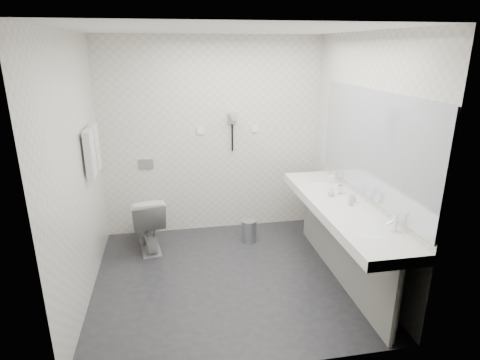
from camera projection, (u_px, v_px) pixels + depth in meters
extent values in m
plane|color=#252428|center=(229.00, 278.00, 4.28)|extent=(2.80, 2.80, 0.00)
plane|color=white|center=(226.00, 29.00, 3.49)|extent=(2.80, 2.80, 0.00)
plane|color=silver|center=(212.00, 138.00, 5.10)|extent=(2.80, 0.00, 2.80)
plane|color=silver|center=(256.00, 221.00, 2.67)|extent=(2.80, 0.00, 2.80)
plane|color=silver|center=(76.00, 174.00, 3.65)|extent=(0.00, 2.60, 2.60)
plane|color=silver|center=(361.00, 159.00, 4.12)|extent=(0.00, 2.60, 2.60)
cube|color=white|center=(341.00, 209.00, 4.03)|extent=(0.55, 2.20, 0.10)
cube|color=gray|center=(340.00, 246.00, 4.17)|extent=(0.03, 2.15, 0.75)
cylinder|color=silver|center=(397.00, 306.00, 3.20)|extent=(0.06, 0.06, 0.75)
cylinder|color=silver|center=(309.00, 208.00, 5.14)|extent=(0.06, 0.06, 0.75)
cube|color=#B2BCC6|center=(372.00, 145.00, 3.87)|extent=(0.02, 2.20, 1.05)
ellipsoid|color=white|center=(373.00, 234.00, 3.41)|extent=(0.40, 0.31, 0.05)
ellipsoid|color=white|center=(318.00, 185.00, 4.63)|extent=(0.40, 0.31, 0.05)
cylinder|color=silver|center=(395.00, 223.00, 3.42)|extent=(0.04, 0.04, 0.15)
cylinder|color=silver|center=(334.00, 176.00, 4.63)|extent=(0.04, 0.04, 0.15)
imported|color=silver|center=(353.00, 198.00, 4.06)|extent=(0.06, 0.06, 0.09)
imported|color=silver|center=(331.00, 192.00, 4.23)|extent=(0.09, 0.09, 0.09)
imported|color=silver|center=(351.00, 199.00, 3.98)|extent=(0.06, 0.06, 0.14)
cylinder|color=silver|center=(341.00, 189.00, 4.29)|extent=(0.06, 0.06, 0.10)
imported|color=white|center=(148.00, 222.00, 4.81)|extent=(0.48, 0.73, 0.69)
cube|color=#B2B5BA|center=(146.00, 164.00, 5.03)|extent=(0.18, 0.02, 0.12)
cylinder|color=#B2B5BA|center=(249.00, 231.00, 5.06)|extent=(0.25, 0.25, 0.27)
cylinder|color=#B2B5BA|center=(249.00, 221.00, 5.01)|extent=(0.19, 0.19, 0.02)
cylinder|color=silver|center=(89.00, 130.00, 4.07)|extent=(0.02, 0.62, 0.02)
cube|color=silver|center=(90.00, 154.00, 4.01)|extent=(0.07, 0.24, 0.48)
cube|color=silver|center=(94.00, 147.00, 4.28)|extent=(0.07, 0.24, 0.48)
cube|color=#98989D|center=(232.00, 118.00, 5.03)|extent=(0.10, 0.04, 0.14)
cylinder|color=#98989D|center=(233.00, 117.00, 4.96)|extent=(0.08, 0.14, 0.08)
cylinder|color=black|center=(232.00, 138.00, 5.10)|extent=(0.02, 0.02, 0.35)
cube|color=white|center=(201.00, 131.00, 5.03)|extent=(0.09, 0.02, 0.09)
cube|color=white|center=(255.00, 129.00, 5.15)|extent=(0.09, 0.02, 0.09)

